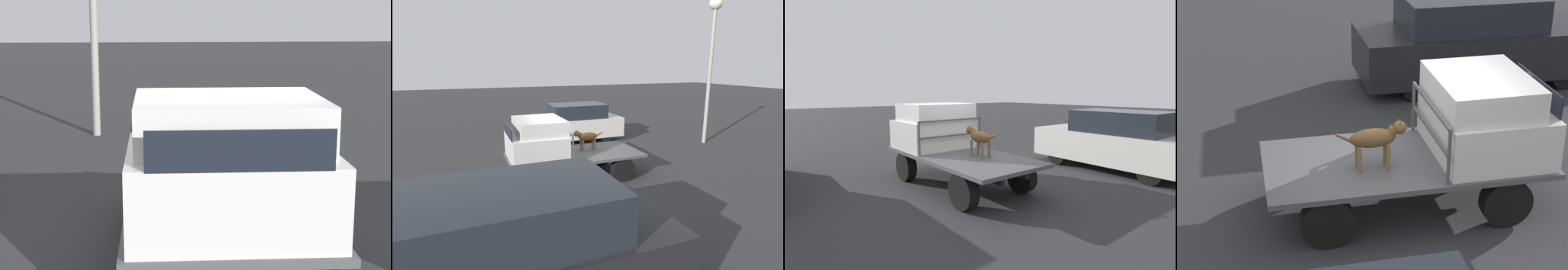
{
  "view_description": "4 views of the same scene",
  "coord_description": "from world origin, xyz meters",
  "views": [
    {
      "loc": [
        6.83,
        -0.63,
        2.8
      ],
      "look_at": [
        -0.52,
        -0.2,
        1.29
      ],
      "focal_mm": 60.0,
      "sensor_mm": 36.0,
      "label": 1
    },
    {
      "loc": [
        3.05,
        8.57,
        3.5
      ],
      "look_at": [
        -0.52,
        -0.2,
        1.29
      ],
      "focal_mm": 28.0,
      "sensor_mm": 36.0,
      "label": 2
    },
    {
      "loc": [
        -5.89,
        4.1,
        2.29
      ],
      "look_at": [
        -0.52,
        -0.2,
        1.29
      ],
      "focal_mm": 28.0,
      "sensor_mm": 36.0,
      "label": 3
    },
    {
      "loc": [
        -2.21,
        -8.14,
        5.13
      ],
      "look_at": [
        -0.52,
        -0.2,
        1.29
      ],
      "focal_mm": 60.0,
      "sensor_mm": 36.0,
      "label": 4
    }
  ],
  "objects": [
    {
      "name": "ground_plane",
      "position": [
        0.0,
        0.0,
        0.0
      ],
      "size": [
        80.0,
        80.0,
        0.0
      ],
      "primitive_type": "plane",
      "color": "#2D2D30"
    },
    {
      "name": "truck_cab",
      "position": [
        1.18,
        0.0,
        1.35
      ],
      "size": [
        1.56,
        1.82,
        1.17
      ],
      "color": "silver",
      "rests_on": "flatbed_truck"
    },
    {
      "name": "flatbed_truck",
      "position": [
        0.0,
        0.0,
        0.58
      ],
      "size": [
        4.08,
        1.94,
        0.79
      ],
      "color": "black",
      "rests_on": "ground"
    },
    {
      "name": "truck_headboard",
      "position": [
        0.36,
        0.0,
        1.33
      ],
      "size": [
        0.04,
        1.82,
        0.81
      ],
      "color": "#4C4C4F",
      "rests_on": "flatbed_truck"
    },
    {
      "name": "dog",
      "position": [
        -0.46,
        -0.2,
        1.24
      ],
      "size": [
        1.04,
        0.27,
        0.71
      ],
      "rotation": [
        0.0,
        0.0,
        0.02
      ],
      "color": "brown",
      "rests_on": "flatbed_truck"
    },
    {
      "name": "parked_sedan",
      "position": [
        -1.52,
        -4.39,
        0.86
      ],
      "size": [
        4.44,
        1.72,
        1.74
      ],
      "rotation": [
        0.0,
        0.0,
        -0.08
      ],
      "color": "black",
      "rests_on": "ground"
    }
  ]
}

